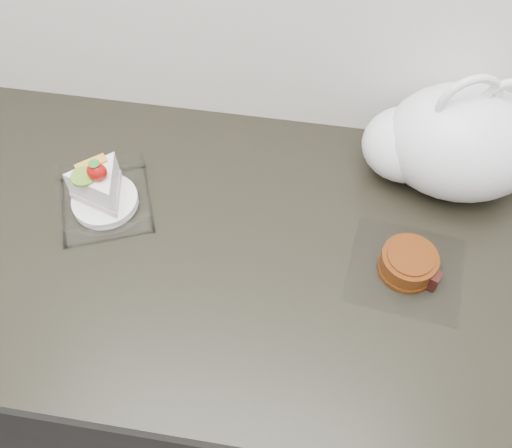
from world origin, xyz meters
TOP-DOWN VIEW (x-y plane):
  - counter at (0.00, 1.69)m, footprint 2.04×0.64m
  - cake_tray at (-0.15, 1.74)m, footprint 0.20×0.20m
  - mooncake_wrap at (0.38, 1.69)m, footprint 0.20×0.19m
  - plastic_bag at (0.43, 1.89)m, footprint 0.33×0.25m

SIDE VIEW (x-z plane):
  - counter at x=0.00m, z-range 0.00..0.90m
  - mooncake_wrap at x=0.38m, z-range 0.90..0.94m
  - cake_tray at x=-0.15m, z-range 0.87..0.99m
  - plastic_bag at x=0.43m, z-range 0.87..1.12m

